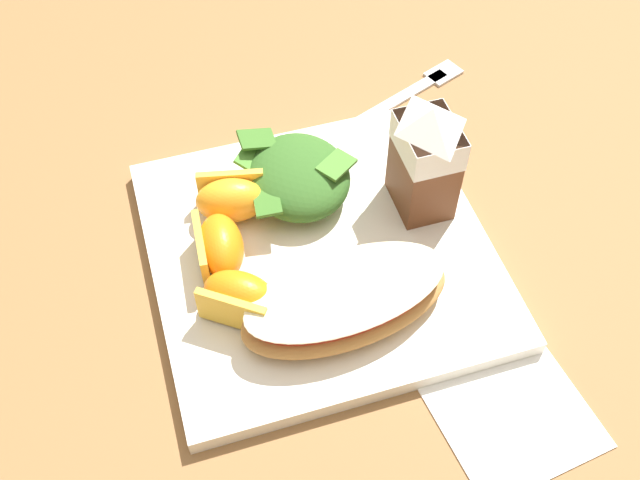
{
  "coord_description": "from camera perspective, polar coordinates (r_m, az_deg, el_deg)",
  "views": [
    {
      "loc": [
        0.37,
        -0.11,
        0.53
      ],
      "look_at": [
        0.0,
        0.0,
        0.03
      ],
      "focal_mm": 42.79,
      "sensor_mm": 36.0,
      "label": 1
    }
  ],
  "objects": [
    {
      "name": "metal_fork",
      "position": [
        0.79,
        6.12,
        10.63
      ],
      "size": [
        0.09,
        0.18,
        0.01
      ],
      "color": "silver",
      "rests_on": "ground"
    },
    {
      "name": "white_plate",
      "position": [
        0.65,
        0.0,
        -0.96
      ],
      "size": [
        0.28,
        0.28,
        0.02
      ],
      "primitive_type": "cube",
      "color": "white",
      "rests_on": "ground"
    },
    {
      "name": "orange_wedge_front",
      "position": [
        0.65,
        -6.67,
        3.09
      ],
      "size": [
        0.05,
        0.07,
        0.04
      ],
      "color": "orange",
      "rests_on": "white_plate"
    },
    {
      "name": "orange_wedge_middle",
      "position": [
        0.62,
        -7.56,
        -0.46
      ],
      "size": [
        0.06,
        0.04,
        0.04
      ],
      "color": "orange",
      "rests_on": "white_plate"
    },
    {
      "name": "paper_napkin",
      "position": [
        0.6,
        14.11,
        -12.3
      ],
      "size": [
        0.12,
        0.12,
        0.0
      ],
      "primitive_type": "cube",
      "rotation": [
        0.0,
        0.0,
        0.13
      ],
      "color": "white",
      "rests_on": "ground"
    },
    {
      "name": "ground",
      "position": [
        0.65,
        0.0,
        -1.38
      ],
      "size": [
        3.0,
        3.0,
        0.0
      ],
      "primitive_type": "plane",
      "color": "olive"
    },
    {
      "name": "cheesy_pizza_bread",
      "position": [
        0.59,
        1.57,
        -4.6
      ],
      "size": [
        0.1,
        0.18,
        0.04
      ],
      "color": "#B77F42",
      "rests_on": "white_plate"
    },
    {
      "name": "green_salad_pile",
      "position": [
        0.66,
        -2.05,
        4.69
      ],
      "size": [
        0.1,
        0.1,
        0.04
      ],
      "color": "#336023",
      "rests_on": "white_plate"
    },
    {
      "name": "orange_wedge_rear",
      "position": [
        0.59,
        -6.04,
        -4.28
      ],
      "size": [
        0.06,
        0.07,
        0.04
      ],
      "color": "orange",
      "rests_on": "white_plate"
    },
    {
      "name": "milk_carton",
      "position": [
        0.64,
        7.95,
        6.37
      ],
      "size": [
        0.06,
        0.04,
        0.11
      ],
      "color": "brown",
      "rests_on": "white_plate"
    }
  ]
}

